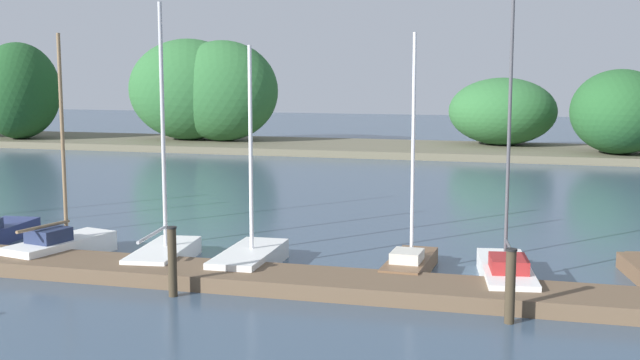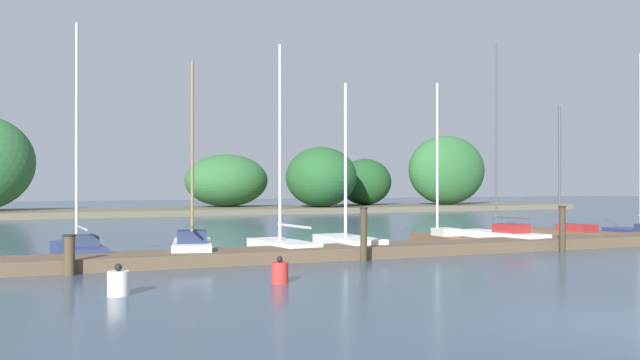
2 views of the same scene
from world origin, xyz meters
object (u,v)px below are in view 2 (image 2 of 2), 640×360
(sailboat_5, at_px, (347,242))
(channel_buoy_0, at_px, (118,283))
(sailboat_4, at_px, (281,244))
(channel_buoy_1, at_px, (280,272))
(mooring_piling_2, at_px, (364,234))
(sailboat_2, at_px, (77,248))
(mooring_piling_1, at_px, (70,255))
(sailboat_6, at_px, (439,237))
(mooring_piling_3, at_px, (562,229))
(sailboat_3, at_px, (192,246))
(sailboat_8, at_px, (564,232))
(sailboat_7, at_px, (500,235))

(sailboat_5, distance_m, channel_buoy_0, 10.09)
(sailboat_4, height_order, channel_buoy_1, sailboat_4)
(sailboat_5, height_order, mooring_piling_2, sailboat_5)
(sailboat_2, bearing_deg, channel_buoy_1, -154.32)
(sailboat_4, distance_m, mooring_piling_1, 6.86)
(sailboat_6, xyz_separation_m, mooring_piling_3, (2.51, -3.41, 0.44))
(sailboat_4, distance_m, sailboat_6, 6.25)
(sailboat_6, distance_m, mooring_piling_2, 5.82)
(sailboat_3, distance_m, sailboat_8, 14.97)
(sailboat_2, distance_m, sailboat_3, 3.34)
(mooring_piling_3, relative_size, channel_buoy_1, 2.47)
(channel_buoy_0, bearing_deg, mooring_piling_1, 101.27)
(sailboat_8, bearing_deg, channel_buoy_0, 101.04)
(sailboat_6, relative_size, sailboat_8, 1.10)
(sailboat_4, bearing_deg, sailboat_2, 73.22)
(sailboat_5, distance_m, mooring_piling_1, 9.07)
(sailboat_3, distance_m, sailboat_4, 2.85)
(sailboat_2, relative_size, sailboat_4, 1.06)
(sailboat_7, bearing_deg, sailboat_5, 82.82)
(mooring_piling_3, xyz_separation_m, channel_buoy_1, (-10.83, -3.00, -0.51))
(mooring_piling_3, distance_m, channel_buoy_1, 11.25)
(sailboat_7, bearing_deg, channel_buoy_1, 110.84)
(sailboat_5, relative_size, sailboat_6, 0.95)
(channel_buoy_1, bearing_deg, sailboat_4, 69.83)
(mooring_piling_2, bearing_deg, sailboat_3, 149.64)
(mooring_piling_2, bearing_deg, sailboat_8, 18.96)
(sailboat_8, height_order, mooring_piling_1, sailboat_8)
(mooring_piling_3, xyz_separation_m, channel_buoy_0, (-14.39, -3.36, -0.50))
(sailboat_6, xyz_separation_m, mooring_piling_2, (-4.70, -3.39, 0.47))
(sailboat_5, bearing_deg, channel_buoy_0, 125.95)
(mooring_piling_3, relative_size, channel_buoy_0, 2.33)
(sailboat_5, relative_size, sailboat_7, 0.75)
(sailboat_3, height_order, channel_buoy_1, sailboat_3)
(sailboat_2, relative_size, sailboat_3, 1.19)
(sailboat_7, bearing_deg, mooring_piling_3, 175.64)
(sailboat_2, distance_m, mooring_piling_2, 8.38)
(sailboat_4, relative_size, mooring_piling_3, 4.40)
(sailboat_8, bearing_deg, sailboat_4, 83.79)
(sailboat_2, relative_size, sailboat_5, 1.26)
(mooring_piling_3, bearing_deg, sailboat_4, 162.56)
(mooring_piling_2, xyz_separation_m, channel_buoy_1, (-3.62, -3.01, -0.54))
(sailboat_6, xyz_separation_m, mooring_piling_1, (-12.60, -3.18, 0.19))
(sailboat_5, xyz_separation_m, channel_buoy_1, (-4.41, -5.82, -0.07))
(sailboat_6, distance_m, mooring_piling_1, 13.00)
(sailboat_3, xyz_separation_m, sailboat_5, (5.15, 0.26, -0.07))
(sailboat_2, relative_size, mooring_piling_1, 7.01)
(sailboat_3, xyz_separation_m, sailboat_6, (9.06, 0.84, -0.07))
(sailboat_3, height_order, sailboat_8, sailboat_3)
(sailboat_5, relative_size, channel_buoy_1, 9.11)
(mooring_piling_1, distance_m, mooring_piling_2, 7.91)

